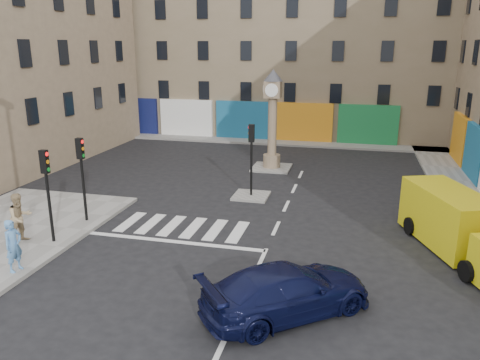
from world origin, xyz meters
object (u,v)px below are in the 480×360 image
at_px(traffic_light_left_near, 47,181).
at_px(pedestrian_tan, 20,218).
at_px(traffic_light_left_far, 82,166).
at_px(clock_pillar, 273,113).
at_px(yellow_van, 456,224).
at_px(pedestrian_blue, 13,246).
at_px(navy_sedan, 287,290).
at_px(traffic_light_island, 251,148).

height_order(traffic_light_left_near, pedestrian_tan, traffic_light_left_near).
relative_size(traffic_light_left_far, clock_pillar, 0.61).
relative_size(traffic_light_left_far, yellow_van, 0.58).
xyz_separation_m(pedestrian_blue, pedestrian_tan, (-1.46, 2.20, 0.07)).
distance_m(traffic_light_left_near, pedestrian_blue, 2.97).
distance_m(clock_pillar, pedestrian_tan, 16.14).
height_order(clock_pillar, navy_sedan, clock_pillar).
height_order(traffic_light_left_far, yellow_van, traffic_light_left_far).
bearing_deg(traffic_light_left_far, traffic_light_left_near, -90.00).
relative_size(traffic_light_left_far, pedestrian_blue, 2.00).
height_order(navy_sedan, pedestrian_tan, pedestrian_tan).
relative_size(traffic_light_left_near, traffic_light_island, 1.00).
bearing_deg(traffic_light_left_far, traffic_light_island, 40.60).
distance_m(traffic_light_left_far, navy_sedan, 11.14).
distance_m(traffic_light_left_far, pedestrian_blue, 5.16).
bearing_deg(pedestrian_blue, traffic_light_island, -21.44).
distance_m(traffic_light_left_near, yellow_van, 15.73).
bearing_deg(navy_sedan, pedestrian_tan, 37.93).
bearing_deg(pedestrian_tan, navy_sedan, -82.75).
bearing_deg(traffic_light_island, traffic_light_left_near, -128.93).
height_order(yellow_van, pedestrian_blue, yellow_van).
xyz_separation_m(traffic_light_left_near, pedestrian_tan, (-1.16, -0.32, -1.48)).
distance_m(clock_pillar, navy_sedan, 17.08).
height_order(traffic_light_left_near, yellow_van, traffic_light_left_near).
height_order(traffic_light_left_far, traffic_light_island, traffic_light_left_far).
distance_m(pedestrian_blue, pedestrian_tan, 2.64).
xyz_separation_m(traffic_light_island, navy_sedan, (3.42, -10.51, -1.84)).
distance_m(traffic_light_left_near, traffic_light_left_far, 2.40).
bearing_deg(traffic_light_left_near, traffic_light_island, 51.07).
xyz_separation_m(traffic_light_left_far, navy_sedan, (9.72, -5.11, -1.87)).
distance_m(clock_pillar, pedestrian_blue, 17.55).
bearing_deg(navy_sedan, pedestrian_blue, 49.14).
bearing_deg(pedestrian_blue, traffic_light_left_far, 12.24).
relative_size(navy_sedan, pedestrian_blue, 2.80).
relative_size(yellow_van, pedestrian_blue, 3.45).
bearing_deg(traffic_light_left_far, clock_pillar, 61.06).
bearing_deg(yellow_van, pedestrian_tan, 171.47).
bearing_deg(pedestrian_tan, traffic_light_left_near, -55.17).
distance_m(traffic_light_left_far, yellow_van, 15.42).
bearing_deg(pedestrian_blue, traffic_light_left_near, 15.55).
bearing_deg(pedestrian_blue, yellow_van, -60.43).
bearing_deg(clock_pillar, pedestrian_tan, -117.87).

